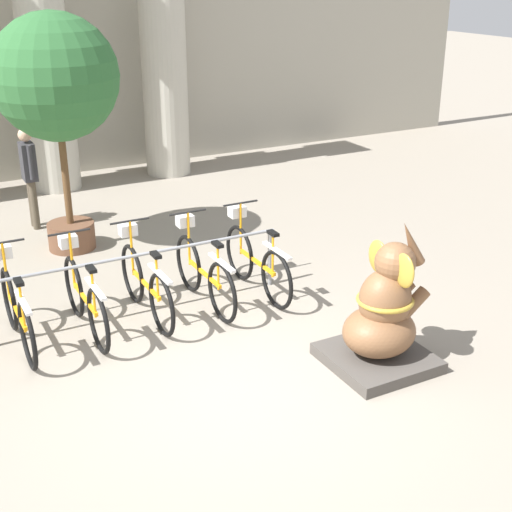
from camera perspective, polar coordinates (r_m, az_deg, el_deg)
name	(u,v)px	position (r m, az deg, el deg)	size (l,w,h in m)	color
ground_plane	(245,383)	(7.20, -0.92, -10.15)	(60.00, 60.00, 0.00)	gray
building_facade	(28,16)	(14.31, -17.80, 17.85)	(20.00, 0.20, 6.00)	#A39E8E
column_middle	(42,42)	(13.36, -16.72, 16.08)	(1.07, 1.07, 5.16)	#BCB7A8
column_right	(163,36)	(13.99, -7.49, 17.03)	(1.07, 1.07, 5.16)	#BCB7A8
bike_rack	(142,266)	(8.41, -9.13, -0.83)	(3.52, 0.05, 0.77)	gray
bicycle_0	(17,310)	(8.08, -18.60, -4.12)	(0.48, 1.71, 1.07)	black
bicycle_1	(84,297)	(8.18, -13.57, -3.20)	(0.48, 1.71, 1.07)	black
bicycle_2	(145,283)	(8.40, -8.86, -2.12)	(0.48, 1.71, 1.07)	black
bicycle_3	(203,272)	(8.62, -4.23, -1.26)	(0.48, 1.71, 1.07)	black
bicycle_4	(256,260)	(8.93, 0.01, -0.35)	(0.48, 1.71, 1.07)	black
elephant_statue	(383,317)	(7.40, 10.14, -4.86)	(1.01, 1.01, 1.56)	#4C4742
person_pedestrian	(29,169)	(11.57, -17.70, 6.61)	(0.21, 0.47, 1.59)	brown
potted_tree	(56,83)	(10.21, -15.73, 13.18)	(1.72, 1.72, 3.33)	brown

